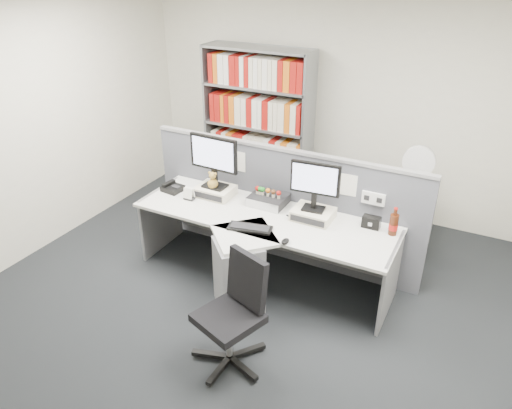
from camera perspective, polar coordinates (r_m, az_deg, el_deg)
The scene contains 21 objects.
ground at distance 4.52m, azimuth -3.89°, elevation -13.85°, with size 5.50×5.50×0.00m, color #24272A.
room_shell at distance 3.60m, azimuth -4.80°, elevation 8.03°, with size 5.04×5.54×2.72m.
partition at distance 5.07m, azimuth 3.16°, elevation 0.07°, with size 3.00×0.08×1.27m.
desk at distance 4.66m, azimuth -0.31°, elevation -5.34°, with size 2.60×1.20×0.72m.
monitor_riser_left at distance 5.08m, azimuth -4.87°, elevation 1.60°, with size 0.38×0.31×0.10m.
monitor_riser_right at distance 4.65m, azimuth 6.76°, elevation -1.15°, with size 0.38×0.31×0.10m.
monitor_left at distance 4.93m, azimuth -5.03°, elevation 5.58°, with size 0.54×0.18×0.55m.
monitor_right at distance 4.50m, azimuth 7.00°, elevation 2.63°, with size 0.47×0.17×0.48m.
desktop_pc at distance 4.89m, azimuth 1.50°, elevation 0.59°, with size 0.36×0.32×0.10m.
figurines at distance 4.84m, azimuth 1.27°, elevation 1.59°, with size 0.29×0.05×0.09m.
keyboard at distance 4.46m, azimuth -0.72°, elevation -2.78°, with size 0.43×0.24×0.03m.
mouse at distance 4.26m, azimuth 3.49°, elevation -4.37°, with size 0.06×0.10×0.04m, color black.
desk_phone at distance 5.25m, azimuth -9.87°, elevation 1.96°, with size 0.23×0.21×0.09m.
desk_calendar at distance 5.02m, azimuth -7.94°, elevation 1.18°, with size 0.11×0.08×0.13m.
plush_toy at distance 4.99m, azimuth -5.15°, elevation 2.74°, with size 0.11×0.11×0.19m.
speaker at distance 4.60m, azimuth 13.51°, elevation -2.04°, with size 0.17×0.09×0.11m, color black.
cola_bottle at distance 4.51m, azimuth 15.99°, elevation -2.30°, with size 0.08×0.08×0.27m.
shelving_unit at distance 6.29m, azimuth 0.21°, elevation 8.98°, with size 1.41×0.40×2.00m.
filing_cabinet at distance 5.57m, azimuth 17.61°, elevation -2.11°, with size 0.45×0.61×0.70m.
desk_fan at distance 5.27m, azimuth 18.68°, elevation 4.49°, with size 0.33×0.20×0.55m.
office_chair at distance 3.88m, azimuth -2.47°, elevation -12.32°, with size 0.62×0.63×0.94m.
Camera 1 is at (1.81, -2.86, 3.00)m, focal length 33.75 mm.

